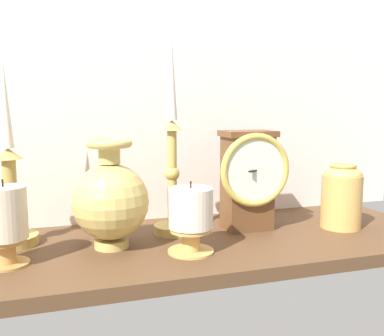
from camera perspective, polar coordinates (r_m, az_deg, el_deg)
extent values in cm
cube|color=#523722|center=(84.68, 0.35, -10.22)|extent=(100.00, 36.00, 2.40)
cube|color=silver|center=(98.42, -3.00, 12.22)|extent=(120.00, 2.00, 65.00)
cube|color=brown|center=(90.03, 7.33, -2.01)|extent=(9.51, 6.79, 19.44)
cube|color=brown|center=(88.82, 7.45, 4.56)|extent=(10.65, 7.60, 1.20)
torus|color=gold|center=(86.13, 8.42, -0.29)|extent=(14.89, 1.35, 14.89)
cylinder|color=silver|center=(86.04, 8.45, -0.30)|extent=(12.46, 0.40, 12.46)
cube|color=black|center=(85.77, 8.53, -0.33)|extent=(4.18, 3.27, 0.30)
cylinder|color=#B29749|center=(87.48, -22.66, -8.82)|extent=(9.08, 9.08, 1.80)
cylinder|color=#B29749|center=(85.57, -22.95, -3.65)|extent=(2.46, 2.46, 14.29)
sphere|color=#B29749|center=(85.44, -22.98, -3.18)|extent=(3.94, 3.94, 3.94)
cone|color=#B29749|center=(84.38, -23.26, 1.78)|extent=(4.90, 4.90, 2.00)
cone|color=beige|center=(83.97, -23.61, 7.94)|extent=(2.30, 2.30, 16.14)
cylinder|color=tan|center=(87.88, -2.61, -8.11)|extent=(7.52, 7.52, 1.80)
cylinder|color=tan|center=(85.56, -2.65, -1.37)|extent=(1.87, 1.87, 19.11)
sphere|color=tan|center=(85.40, -2.66, -0.74)|extent=(3.00, 3.00, 3.00)
cone|color=tan|center=(84.46, -2.70, 5.71)|extent=(3.98, 3.98, 2.00)
cone|color=silver|center=(84.61, -2.74, 12.25)|extent=(2.19, 2.19, 17.30)
cylinder|color=tan|center=(81.16, -10.65, -9.70)|extent=(6.23, 6.23, 1.60)
sphere|color=tan|center=(79.16, -10.80, -4.37)|extent=(13.84, 13.84, 13.84)
cylinder|color=tan|center=(77.76, -10.97, 1.92)|extent=(3.88, 3.88, 3.61)
torus|color=tan|center=(77.59, -11.01, 3.24)|extent=(8.27, 8.27, 1.49)
cylinder|color=tan|center=(96.24, 19.24, -4.21)|extent=(8.36, 8.36, 11.31)
ellipsoid|color=tan|center=(95.24, 19.40, -0.88)|extent=(7.94, 7.94, 3.97)
torus|color=tan|center=(94.96, 19.45, 0.30)|extent=(5.43, 5.43, 0.83)
cylinder|color=tan|center=(76.53, -0.17, -9.66)|extent=(3.27, 3.27, 4.14)
cylinder|color=tan|center=(77.06, -0.17, -10.85)|extent=(8.18, 8.18, 0.80)
cylinder|color=tan|center=(75.92, -0.17, -8.17)|extent=(7.36, 7.36, 0.60)
cylinder|color=beige|center=(74.92, -0.17, -5.31)|extent=(7.79, 7.79, 7.00)
cylinder|color=black|center=(74.08, -0.17, -2.23)|extent=(0.30, 0.30, 1.20)
cylinder|color=#BC8646|center=(76.71, -23.38, -10.34)|extent=(2.76, 2.76, 4.06)
cylinder|color=#BC8646|center=(77.23, -23.31, -11.49)|extent=(6.90, 6.90, 0.80)
cylinder|color=#BC8646|center=(76.12, -23.47, -8.88)|extent=(6.21, 6.21, 0.60)
cylinder|color=beige|center=(74.95, -23.67, -5.49)|extent=(7.00, 7.00, 8.47)
cylinder|color=black|center=(74.02, -23.88, -1.84)|extent=(0.30, 0.30, 1.20)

